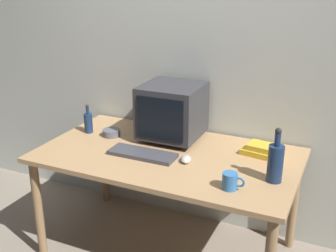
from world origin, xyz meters
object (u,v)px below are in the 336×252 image
object	(u,v)px
crt_monitor	(172,111)
bottle_tall	(275,162)
bottle_short	(88,122)
computer_mouse	(186,159)
book_stack	(262,150)
mug	(230,181)
cd_spindle	(111,133)
keyboard	(142,154)

from	to	relation	value
crt_monitor	bottle_tall	xyz separation A→B (m)	(0.75, -0.33, -0.08)
bottle_short	computer_mouse	bearing A→B (deg)	-11.65
bottle_tall	bottle_short	size ratio (longest dim) A/B	1.50
book_stack	mug	world-z (taller)	mug
bottle_tall	mug	distance (m)	0.27
bottle_tall	book_stack	bearing A→B (deg)	113.55
crt_monitor	mug	world-z (taller)	crt_monitor
crt_monitor	book_stack	distance (m)	0.63
bottle_short	cd_spindle	size ratio (longest dim) A/B	1.69
bottle_tall	mug	xyz separation A→B (m)	(-0.19, -0.18, -0.07)
computer_mouse	book_stack	bearing A→B (deg)	15.91
bottle_short	cd_spindle	xyz separation A→B (m)	(0.18, 0.01, -0.05)
crt_monitor	cd_spindle	xyz separation A→B (m)	(-0.39, -0.13, -0.17)
bottle_short	bottle_tall	bearing A→B (deg)	-8.17
book_stack	bottle_short	bearing A→B (deg)	-174.20
crt_monitor	keyboard	bearing A→B (deg)	-98.18
keyboard	bottle_tall	world-z (taller)	bottle_tall
bottle_tall	cd_spindle	distance (m)	1.16
bottle_tall	book_stack	size ratio (longest dim) A/B	1.22
bottle_short	mug	size ratio (longest dim) A/B	1.69
bottle_short	cd_spindle	world-z (taller)	bottle_short
bottle_tall	bottle_short	xyz separation A→B (m)	(-1.32, 0.19, -0.04)
keyboard	mug	size ratio (longest dim) A/B	3.50
crt_monitor	book_stack	world-z (taller)	crt_monitor
computer_mouse	bottle_tall	bearing A→B (deg)	-23.20
computer_mouse	cd_spindle	bearing A→B (deg)	143.96
mug	cd_spindle	xyz separation A→B (m)	(-0.95, 0.38, -0.02)
bottle_short	cd_spindle	distance (m)	0.19
computer_mouse	book_stack	world-z (taller)	book_stack
computer_mouse	book_stack	xyz separation A→B (m)	(0.39, 0.28, 0.01)
book_stack	cd_spindle	distance (m)	1.01
crt_monitor	cd_spindle	world-z (taller)	crt_monitor
mug	bottle_short	bearing A→B (deg)	161.78
crt_monitor	cd_spindle	bearing A→B (deg)	-161.84
crt_monitor	mug	distance (m)	0.77
keyboard	book_stack	distance (m)	0.73
keyboard	computer_mouse	distance (m)	0.27
bottle_tall	mug	bearing A→B (deg)	-135.75
keyboard	bottle_short	size ratio (longest dim) A/B	2.07
computer_mouse	cd_spindle	xyz separation A→B (m)	(-0.62, 0.17, 0.00)
computer_mouse	mug	xyz separation A→B (m)	(0.33, -0.21, 0.03)
bottle_short	book_stack	bearing A→B (deg)	5.80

